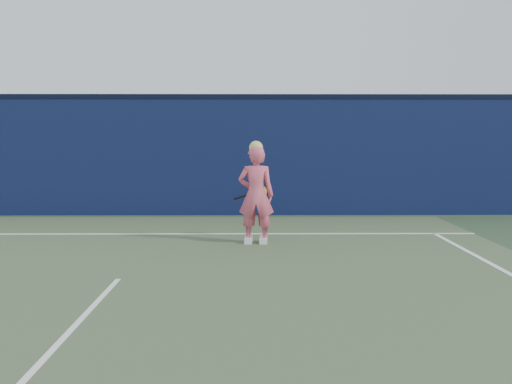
{
  "coord_description": "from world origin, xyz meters",
  "views": [
    {
      "loc": [
        1.6,
        -5.33,
        1.72
      ],
      "look_at": [
        1.67,
        3.22,
        0.83
      ],
      "focal_mm": 38.0,
      "sensor_mm": 36.0,
      "label": 1
    }
  ],
  "objects": [
    {
      "name": "court_lines",
      "position": [
        0.0,
        -0.33,
        0.01
      ],
      "size": [
        11.0,
        12.04,
        0.01
      ],
      "color": "white",
      "rests_on": "court_surface"
    },
    {
      "name": "ground",
      "position": [
        0.0,
        0.0,
        0.0
      ],
      "size": [
        80.0,
        80.0,
        0.0
      ],
      "primitive_type": "plane",
      "color": "#2B4329",
      "rests_on": "ground"
    },
    {
      "name": "racket",
      "position": [
        1.7,
        3.68,
        0.77
      ],
      "size": [
        0.6,
        0.15,
        0.32
      ],
      "rotation": [
        0.0,
        0.0,
        -0.03
      ],
      "color": "black",
      "rests_on": "ground"
    },
    {
      "name": "wall_cap",
      "position": [
        0.0,
        6.5,
        2.55
      ],
      "size": [
        24.0,
        0.42,
        0.1
      ],
      "primitive_type": "cube",
      "color": "black",
      "rests_on": "backstop_wall"
    },
    {
      "name": "backstop_wall",
      "position": [
        0.0,
        6.5,
        1.25
      ],
      "size": [
        24.0,
        0.4,
        2.5
      ],
      "primitive_type": "cube",
      "color": "#0E183E",
      "rests_on": "ground"
    },
    {
      "name": "player",
      "position": [
        1.67,
        3.22,
        0.79
      ],
      "size": [
        0.59,
        0.41,
        1.64
      ],
      "rotation": [
        0.0,
        0.0,
        3.08
      ],
      "color": "#E85A73",
      "rests_on": "ground"
    }
  ]
}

